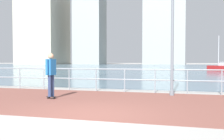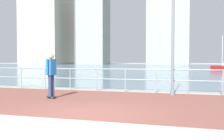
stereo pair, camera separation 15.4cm
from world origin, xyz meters
name	(u,v)px [view 1 (the left image)]	position (x,y,z in m)	size (l,w,h in m)	color
ground	(162,69)	(0.00, 40.00, 0.00)	(220.00, 220.00, 0.00)	#ADAAA5
brick_paving	(109,102)	(0.00, 2.29, 0.00)	(28.00, 5.59, 0.01)	brown
harbor_water	(164,67)	(0.00, 50.08, 0.00)	(180.00, 88.00, 0.00)	slate
waterfront_railing	(125,76)	(0.00, 5.08, 0.75)	(25.25, 0.06, 1.09)	#8C99A3
lamppost	(171,26)	(2.10, 4.63, 2.95)	(0.44, 0.79, 5.33)	slate
skateboarder	(51,71)	(-2.32, 2.37, 1.05)	(0.41, 0.56, 1.75)	black
sailboat_navy	(219,68)	(8.28, 30.98, 0.47)	(2.81, 3.58, 4.97)	#B21E1E
tower_slate	(164,26)	(-1.93, 92.20, 15.10)	(15.48, 12.79, 31.86)	#939993
tower_steel	(43,13)	(-51.59, 86.96, 21.70)	(16.57, 17.93, 45.07)	#B2AD99
tower_beige	(90,31)	(-31.23, 88.04, 13.64)	(11.08, 10.72, 28.94)	#939993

